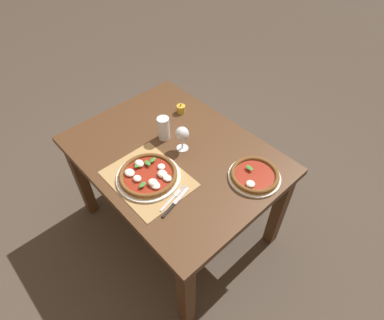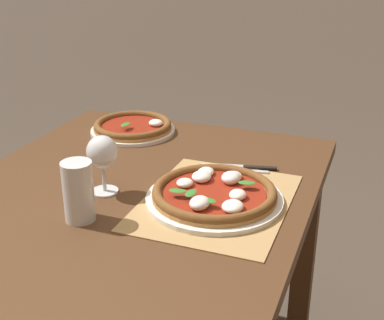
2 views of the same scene
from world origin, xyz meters
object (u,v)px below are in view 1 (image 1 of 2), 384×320
(pint_glass, at_px, (164,129))
(votive_candle, at_px, (181,109))
(pizza_far, at_px, (255,175))
(knife, at_px, (176,202))
(pizza_near, at_px, (148,175))
(wine_glass, at_px, (182,135))
(fork, at_px, (173,197))

(pint_glass, height_order, votive_candle, pint_glass)
(pizza_far, distance_m, knife, 0.44)
(pint_glass, xyz_separation_m, knife, (0.41, -0.26, -0.06))
(votive_candle, bearing_deg, pizza_near, -58.39)
(pizza_near, bearing_deg, pint_glass, 125.92)
(pizza_near, distance_m, votive_candle, 0.59)
(wine_glass, relative_size, pint_glass, 1.07)
(knife, bearing_deg, pizza_far, 68.70)
(pizza_far, distance_m, fork, 0.45)
(wine_glass, relative_size, fork, 0.78)
(pizza_far, relative_size, votive_candle, 3.91)
(wine_glass, distance_m, fork, 0.37)
(pizza_far, bearing_deg, votive_candle, 172.75)
(pizza_near, xyz_separation_m, wine_glass, (-0.05, 0.28, 0.08))
(pizza_far, relative_size, knife, 1.32)
(pizza_near, relative_size, pint_glass, 2.36)
(wine_glass, xyz_separation_m, pint_glass, (-0.14, -0.02, -0.04))
(pizza_far, height_order, fork, pizza_far)
(pizza_near, bearing_deg, fork, 3.48)
(pint_glass, bearing_deg, fork, -33.63)
(fork, bearing_deg, wine_glass, 131.18)
(votive_candle, bearing_deg, pizza_far, -7.25)
(pint_glass, distance_m, fork, 0.46)
(pizza_far, relative_size, pint_glass, 1.94)
(pizza_near, bearing_deg, knife, 0.21)
(pizza_far, height_order, votive_candle, votive_candle)
(pizza_far, bearing_deg, fork, -115.33)
(pizza_far, relative_size, wine_glass, 1.81)
(fork, height_order, votive_candle, votive_candle)
(knife, bearing_deg, pizza_near, -179.79)
(wine_glass, height_order, pint_glass, wine_glass)
(pizza_far, distance_m, pint_glass, 0.59)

